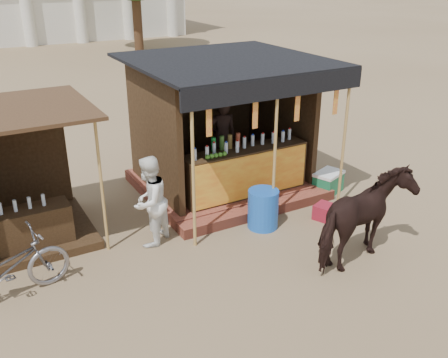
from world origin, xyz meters
TOP-DOWN VIEW (x-y plane):
  - ground at (0.00, 0.00)m, footprint 120.00×120.00m
  - main_stall at (1.00, 3.36)m, footprint 3.60×3.61m
  - secondary_stall at (-3.17, 3.24)m, footprint 2.40×2.40m
  - cow at (1.53, -0.23)m, footprint 1.96×1.23m
  - motorbike at (-3.61, 1.52)m, footprint 1.96×0.98m
  - bystander at (-1.21, 2.00)m, footprint 0.98×0.94m
  - blue_barrel at (0.78, 1.53)m, footprint 0.68×0.68m
  - red_crate at (1.99, 1.20)m, footprint 0.49×0.50m
  - cooler at (2.81, 2.13)m, footprint 0.75×0.64m

SIDE VIEW (x-z plane):
  - ground at x=0.00m, z-range 0.00..0.00m
  - red_crate at x=1.99m, z-range 0.00..0.29m
  - cooler at x=2.81m, z-range 0.00..0.46m
  - blue_barrel at x=0.78m, z-range 0.00..0.73m
  - motorbike at x=-3.61m, z-range 0.00..0.98m
  - cow at x=1.53m, z-range 0.00..1.53m
  - bystander at x=-1.21m, z-range 0.00..1.59m
  - secondary_stall at x=-3.17m, z-range -0.34..2.04m
  - main_stall at x=1.00m, z-range -0.36..2.42m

